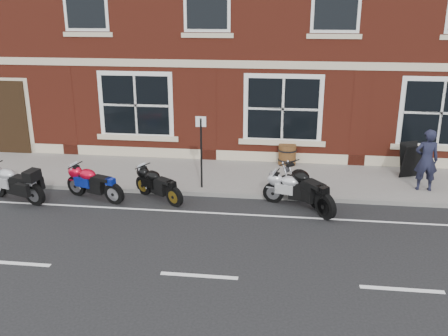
{
  "coord_description": "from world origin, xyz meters",
  "views": [
    {
      "loc": [
        1.65,
        -11.82,
        5.29
      ],
      "look_at": [
        -0.08,
        1.6,
        0.8
      ],
      "focal_mm": 40.0,
      "sensor_mm": 36.0,
      "label": 1
    }
  ],
  "objects": [
    {
      "name": "ground",
      "position": [
        0.0,
        0.0,
        0.0
      ],
      "size": [
        80.0,
        80.0,
        0.0
      ],
      "primitive_type": "plane",
      "color": "black",
      "rests_on": "ground"
    },
    {
      "name": "sidewalk",
      "position": [
        0.0,
        3.0,
        0.06
      ],
      "size": [
        30.0,
        3.0,
        0.12
      ],
      "primitive_type": "cube",
      "color": "slate",
      "rests_on": "ground"
    },
    {
      "name": "kerb",
      "position": [
        0.0,
        1.42,
        0.06
      ],
      "size": [
        30.0,
        0.16,
        0.12
      ],
      "primitive_type": "cube",
      "color": "slate",
      "rests_on": "ground"
    },
    {
      "name": "moto_touring_silver",
      "position": [
        -5.85,
        0.4,
        0.56
      ],
      "size": [
        2.02,
        0.83,
        1.38
      ],
      "rotation": [
        0.0,
        0.0,
        1.24
      ],
      "color": "black",
      "rests_on": "ground"
    },
    {
      "name": "moto_sport_red",
      "position": [
        -3.66,
        0.77,
        0.51
      ],
      "size": [
        1.9,
        0.81,
        0.89
      ],
      "rotation": [
        0.0,
        0.0,
        1.21
      ],
      "color": "black",
      "rests_on": "ground"
    },
    {
      "name": "moto_sport_black",
      "position": [
        -1.85,
        0.95,
        0.49
      ],
      "size": [
        1.62,
        1.18,
        0.85
      ],
      "rotation": [
        0.0,
        0.0,
        0.96
      ],
      "color": "black",
      "rests_on": "ground"
    },
    {
      "name": "moto_sport_silver",
      "position": [
        1.96,
        1.01,
        0.49
      ],
      "size": [
        1.86,
        0.66,
        0.86
      ],
      "rotation": [
        0.0,
        0.0,
        1.28
      ],
      "color": "black",
      "rests_on": "ground"
    },
    {
      "name": "moto_naked_black",
      "position": [
        2.24,
        0.92,
        0.6
      ],
      "size": [
        1.48,
        1.96,
        1.04
      ],
      "rotation": [
        0.0,
        0.0,
        0.63
      ],
      "color": "black",
      "rests_on": "ground"
    },
    {
      "name": "pedestrian_left",
      "position": [
        5.65,
        2.4,
        1.02
      ],
      "size": [
        0.67,
        0.45,
        1.81
      ],
      "primitive_type": "imported",
      "rotation": [
        0.0,
        0.0,
        3.11
      ],
      "color": "black",
      "rests_on": "sidewalk"
    },
    {
      "name": "a_board_sign",
      "position": [
        5.51,
        3.6,
        0.65
      ],
      "size": [
        0.75,
        0.64,
        1.06
      ],
      "primitive_type": null,
      "rotation": [
        0.0,
        0.0,
        0.4
      ],
      "color": "black",
      "rests_on": "sidewalk"
    },
    {
      "name": "barrel_planter",
      "position": [
        1.7,
        4.3,
        0.46
      ],
      "size": [
        0.62,
        0.62,
        0.68
      ],
      "color": "#452F12",
      "rests_on": "sidewalk"
    },
    {
      "name": "parking_sign",
      "position": [
        -0.77,
        1.78,
        1.35
      ],
      "size": [
        0.3,
        0.06,
        2.13
      ],
      "rotation": [
        0.0,
        0.0,
        0.03
      ],
      "color": "black",
      "rests_on": "sidewalk"
    }
  ]
}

